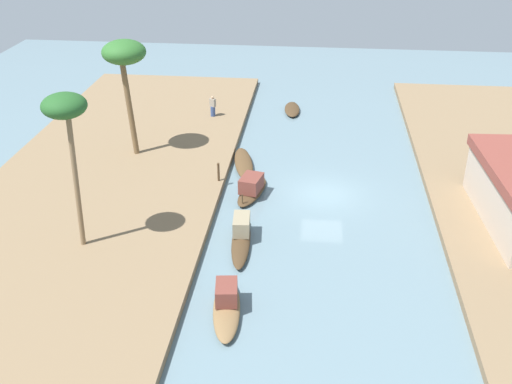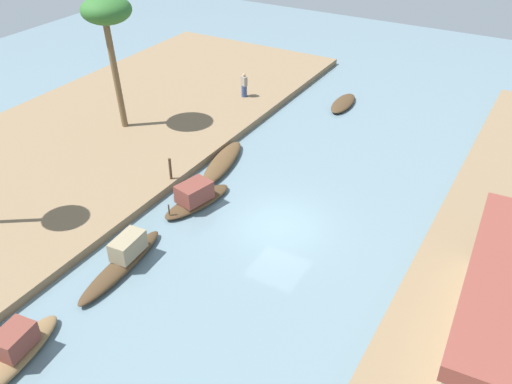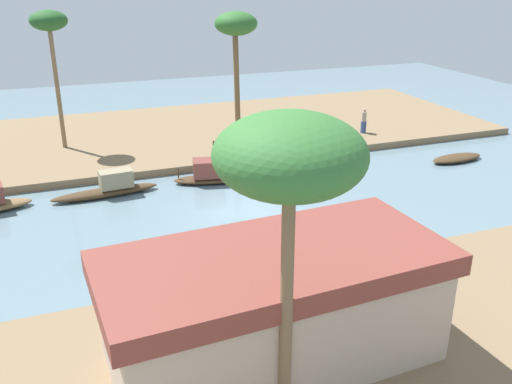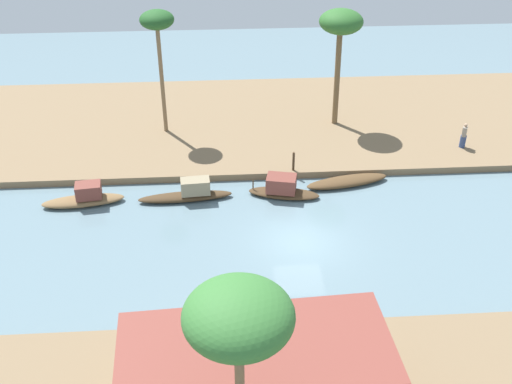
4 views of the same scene
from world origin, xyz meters
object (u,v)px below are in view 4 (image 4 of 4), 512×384
Objects in this scene: sampan_with_tall_canopy at (189,193)px; mooring_post at (293,161)px; person_on_near_bank at (464,137)px; palm_tree_left_far at (157,25)px; riverside_building at (256,379)px; palm_tree_left_near at (341,26)px; palm_tree_right_tall at (238,319)px; sampan_near_left_bank at (347,181)px; sampan_open_hull at (283,189)px; sampan_midstream at (85,198)px.

sampan_with_tall_canopy is 6.40m from mooring_post.
palm_tree_left_far is (18.44, -3.36, 6.28)m from person_on_near_bank.
sampan_with_tall_canopy is 15.01m from riverside_building.
mooring_post is at bearing -164.69° from sampan_with_tall_canopy.
palm_tree_left_near is at bearing -176.32° from palm_tree_left_far.
palm_tree_right_tall reaches higher than sampan_with_tall_canopy.
palm_tree_left_near reaches higher than sampan_near_left_bank.
palm_tree_left_near is (-4.30, -8.36, 6.46)m from sampan_open_hull.
palm_tree_left_near reaches higher than sampan_midstream.
sampan_open_hull is 2.32m from mooring_post.
palm_tree_left_near reaches higher than palm_tree_right_tall.
sampan_midstream is at bearing -63.40° from riverside_building.
sampan_midstream is 11.17m from palm_tree_left_far.
riverside_building reaches higher than sampan_open_hull.
palm_tree_left_far is (10.62, -6.69, 7.18)m from sampan_near_left_bank.
palm_tree_left_near is 0.95× the size of palm_tree_left_far.
mooring_post is 11.42m from palm_tree_left_far.
sampan_midstream is 14.63m from sampan_near_left_bank.
palm_tree_right_tall is at bearing 57.18° from sampan_near_left_bank.
sampan_midstream is at bearing 10.79° from mooring_post.
sampan_near_left_bank is 3.27m from mooring_post.
mooring_post is (-0.83, -2.11, 0.52)m from sampan_open_hull.
riverside_building is at bearing 112.74° from sampan_midstream.
riverside_building reaches higher than mooring_post.
sampan_with_tall_canopy is 0.66× the size of palm_tree_left_far.
sampan_midstream is 0.48× the size of riverside_building.
sampan_near_left_bank is 16.96m from riverside_building.
palm_tree_left_far reaches higher than sampan_with_tall_canopy.
riverside_building is at bearing 101.08° from palm_tree_left_far.
person_on_near_bank is at bearing -147.35° from sampan_open_hull.
palm_tree_left_near reaches higher than riverside_building.
sampan_midstream is 22.84m from person_on_near_bank.
person_on_near_bank is (-22.41, -4.39, 0.71)m from sampan_midstream.
mooring_post is at bearing -176.24° from sampan_midstream.
sampan_near_left_bank is 9.02m from sampan_with_tall_canopy.
riverside_building is (6.75, 23.06, -4.88)m from palm_tree_left_near.
sampan_open_hull is at bearing -100.29° from palm_tree_right_tall.
palm_tree_left_far is 23.39m from riverside_building.
person_on_near_bank is 0.20× the size of palm_tree_left_far.
person_on_near_bank reaches higher than sampan_midstream.
sampan_open_hull is 3.92m from sampan_near_left_bank.
mooring_post is at bearing 144.16° from palm_tree_left_far.
palm_tree_right_tall is at bearing 92.13° from sampan_open_hull.
palm_tree_right_tall is at bearing 78.40° from mooring_post.
sampan_open_hull is 11.40m from palm_tree_left_near.
palm_tree_left_near reaches higher than sampan_open_hull.
sampan_near_left_bank is at bearing -111.06° from palm_tree_right_tall.
sampan_near_left_bank is 0.54× the size of riverside_building.
palm_tree_right_tall is (14.66, 21.11, 5.75)m from person_on_near_bank.
sampan_open_hull is 3.54× the size of mooring_post.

